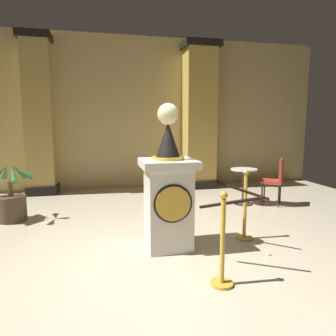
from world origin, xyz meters
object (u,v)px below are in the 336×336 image
potted_palm_left (11,201)px  cafe_table (244,182)px  stanchion_far (245,215)px  cafe_chair_red (276,177)px  pedestal_clock (168,192)px  stanchion_near (222,253)px

potted_palm_left → cafe_table: size_ratio=1.37×
stanchion_far → cafe_chair_red: stanchion_far is taller
potted_palm_left → cafe_chair_red: size_ratio=1.06×
stanchion_far → cafe_chair_red: (1.48, 1.61, 0.22)m
cafe_table → potted_palm_left: bearing=-177.7°
cafe_table → cafe_chair_red: size_ratio=0.77×
cafe_table → cafe_chair_red: 0.65m
pedestal_clock → cafe_chair_red: size_ratio=1.99×
cafe_table → stanchion_near: bearing=-119.6°
pedestal_clock → stanchion_far: 1.21m
stanchion_near → cafe_table: bearing=60.4°
stanchion_near → potted_palm_left: potted_palm_left is taller
stanchion_far → cafe_table: (0.87, 1.81, 0.12)m
cafe_table → cafe_chair_red: cafe_chair_red is taller
stanchion_far → cafe_chair_red: size_ratio=1.06×
pedestal_clock → stanchion_near: (0.33, -1.09, -0.41)m
cafe_chair_red → stanchion_near: bearing=-129.7°
stanchion_near → potted_palm_left: 3.87m
pedestal_clock → cafe_chair_red: bearing=32.6°
stanchion_near → cafe_table: stanchion_near is taller
pedestal_clock → cafe_table: bearing=43.0°
pedestal_clock → stanchion_near: size_ratio=1.93×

